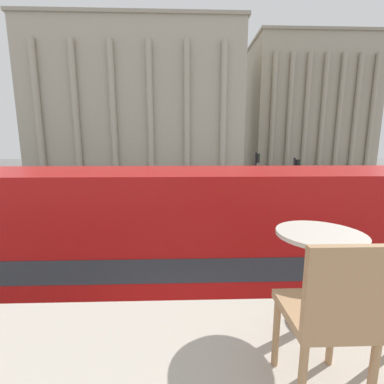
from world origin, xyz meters
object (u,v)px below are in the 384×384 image
Objects in this scene: plaza_building_left at (140,105)px; pedestrian_grey at (54,216)px; traffic_light_mid at (256,171)px; cafe_dining_table at (318,258)px; traffic_light_near at (294,182)px; plaza_building_right at (305,108)px; pedestrian_olive at (75,195)px; pedestrian_blue at (200,185)px; cafe_chair_0 at (331,313)px; double_decker_bus at (178,249)px.

plaza_building_left is 19.94× the size of pedestrian_grey.
plaza_building_left is at bearing 115.48° from traffic_light_mid.
cafe_dining_table is 13.36m from traffic_light_near.
pedestrian_grey is (-12.85, -0.97, -1.57)m from traffic_light_near.
plaza_building_right is 6.09× the size of traffic_light_mid.
plaza_building_right is 14.30× the size of pedestrian_olive.
traffic_light_near is at bearing -67.52° from plaza_building_left.
plaza_building_left is (-8.59, 45.56, 8.06)m from cafe_dining_table.
pedestrian_blue is (8.27, 10.84, -0.03)m from pedestrian_grey.
cafe_dining_table is 59.41m from plaza_building_right.
cafe_chair_0 is 19.87m from pedestrian_olive.
traffic_light_near is (13.78, -33.31, -9.20)m from plaza_building_left.
pedestrian_blue is (0.61, 22.12, -2.75)m from cafe_dining_table.
pedestrian_olive is at bearing -90.78° from plaza_building_left.
cafe_chair_0 is at bearing 130.70° from pedestrian_blue.
pedestrian_grey is (-32.15, -42.12, -11.56)m from plaza_building_right.
plaza_building_right is 41.91m from traffic_light_mid.
plaza_building_right reaches higher than pedestrian_blue.
plaza_building_left reaches higher than traffic_light_near.
traffic_light_near is at bearing -115.12° from plaza_building_right.
traffic_light_mid is 2.35× the size of pedestrian_olive.
plaza_building_right is (25.60, 49.66, 10.31)m from double_decker_bus.
traffic_light_mid is at bearing 75.50° from cafe_dining_table.
plaza_building_right is 54.23m from pedestrian_grey.
cafe_dining_table is 0.42× the size of pedestrian_olive.
double_decker_bus is at bearing -112.08° from traffic_light_mid.
double_decker_bus reaches higher than pedestrian_grey.
double_decker_bus is at bearing 136.79° from pedestrian_olive.
cafe_chair_0 is at bearing -112.34° from cafe_dining_table.
double_decker_bus is at bearing -117.27° from plaza_building_right.
plaza_building_right is at bearing -84.51° from pedestrian_blue.
traffic_light_mid is at bearing 71.36° from cafe_chair_0.
plaza_building_right is at bearing -116.41° from pedestrian_olive.
traffic_light_mid is 13.72m from pedestrian_olive.
traffic_light_mid is (5.72, 14.12, 0.43)m from double_decker_bus.
pedestrian_olive is (-1.32, 5.78, 0.02)m from pedestrian_grey.
traffic_light_mid is 6.10m from pedestrian_blue.
cafe_dining_table is 13.90m from pedestrian_grey.
plaza_building_right is at bearing 61.51° from cafe_chair_0.
traffic_light_near is 12.98m from pedestrian_grey.
plaza_building_right is at bearing 63.37° from double_decker_bus.
pedestrian_olive is at bearing 121.19° from double_decker_bus.
double_decker_bus is 18.51m from pedestrian_blue.
cafe_dining_table is at bearing 33.14° from pedestrian_grey.
cafe_dining_table is (1.11, -3.73, 1.47)m from double_decker_bus.
pedestrian_olive reaches higher than pedestrian_blue.
plaza_building_right reaches higher than cafe_dining_table.
plaza_building_right is 46.53m from traffic_light_near.
cafe_dining_table is 22.30m from pedestrian_blue.
double_decker_bus is at bearing 97.52° from cafe_chair_0.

